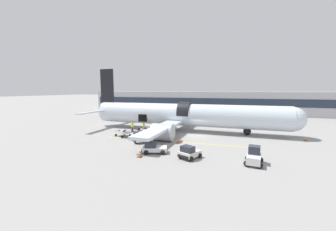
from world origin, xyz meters
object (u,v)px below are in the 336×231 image
(baggage_tug_mid, at_px, (254,157))
(baggage_cart_loading, at_px, (148,131))
(baggage_tug_spare, at_px, (189,153))
(ground_crew_helper, at_px, (132,127))
(ground_crew_supervisor, at_px, (170,130))
(baggage_tug_lead, at_px, (140,137))
(baggage_cart_queued, at_px, (123,133))
(suitcase_on_tarmac_upright, at_px, (139,131))
(ground_crew_loader_b, at_px, (164,129))
(ground_crew_loader_a, at_px, (144,127))
(baggage_tug_rear, at_px, (154,148))
(airplane, at_px, (182,115))
(ground_crew_driver, at_px, (144,126))

(baggage_tug_mid, relative_size, baggage_cart_loading, 0.85)
(baggage_tug_spare, bearing_deg, baggage_cart_loading, 134.66)
(baggage_tug_mid, distance_m, ground_crew_helper, 21.89)
(ground_crew_supervisor, xyz_separation_m, ground_crew_helper, (-7.31, 0.89, 0.00))
(baggage_tug_lead, relative_size, baggage_tug_spare, 1.13)
(baggage_cart_queued, xyz_separation_m, suitcase_on_tarmac_upright, (0.95, 3.69, -0.20))
(baggage_tug_spare, height_order, ground_crew_loader_b, ground_crew_loader_b)
(baggage_tug_spare, xyz_separation_m, ground_crew_supervisor, (-5.55, 9.53, 0.36))
(baggage_tug_spare, bearing_deg, ground_crew_supervisor, 120.22)
(ground_crew_loader_a, bearing_deg, ground_crew_helper, -153.77)
(baggage_tug_lead, relative_size, ground_crew_supervisor, 1.71)
(baggage_tug_rear, xyz_separation_m, ground_crew_loader_b, (-2.46, 10.04, 0.32))
(ground_crew_helper, bearing_deg, ground_crew_loader_b, 1.35)
(baggage_tug_lead, relative_size, baggage_cart_loading, 0.95)
(airplane, relative_size, baggage_tug_mid, 13.74)
(ground_crew_supervisor, bearing_deg, ground_crew_loader_b, 143.49)
(ground_crew_loader_a, distance_m, ground_crew_driver, 0.99)
(baggage_cart_queued, height_order, ground_crew_loader_b, ground_crew_loader_b)
(baggage_tug_rear, relative_size, ground_crew_loader_a, 2.09)
(baggage_tug_rear, xyz_separation_m, ground_crew_supervisor, (-1.07, 9.01, 0.39))
(baggage_cart_loading, xyz_separation_m, ground_crew_loader_b, (2.46, 1.04, 0.36))
(baggage_tug_mid, height_order, suitcase_on_tarmac_upright, baggage_tug_mid)
(baggage_tug_mid, height_order, ground_crew_loader_a, baggage_tug_mid)
(baggage_cart_loading, relative_size, baggage_cart_queued, 0.96)
(baggage_cart_loading, relative_size, ground_crew_driver, 2.07)
(baggage_tug_rear, bearing_deg, baggage_cart_queued, 142.04)
(ground_crew_loader_a, height_order, suitcase_on_tarmac_upright, ground_crew_loader_a)
(ground_crew_driver, xyz_separation_m, ground_crew_helper, (-1.37, -1.78, 0.13))
(airplane, distance_m, ground_crew_helper, 9.32)
(baggage_tug_mid, distance_m, ground_crew_loader_a, 20.75)
(baggage_tug_mid, bearing_deg, airplane, 128.65)
(baggage_tug_spare, relative_size, baggage_cart_loading, 0.84)
(ground_crew_loader_b, bearing_deg, ground_crew_loader_a, 169.60)
(airplane, bearing_deg, baggage_cart_loading, -131.23)
(ground_crew_driver, bearing_deg, baggage_tug_spare, -46.71)
(baggage_tug_lead, distance_m, baggage_tug_mid, 15.77)
(baggage_tug_lead, height_order, ground_crew_supervisor, ground_crew_supervisor)
(ground_crew_loader_b, relative_size, ground_crew_driver, 1.06)
(baggage_tug_lead, xyz_separation_m, baggage_tug_mid, (15.15, -4.35, 0.10))
(ground_crew_driver, bearing_deg, baggage_tug_rear, -59.00)
(ground_crew_loader_a, xyz_separation_m, ground_crew_driver, (-0.44, 0.89, 0.03))
(ground_crew_loader_a, bearing_deg, ground_crew_loader_b, -10.40)
(ground_crew_helper, xyz_separation_m, suitcase_on_tarmac_upright, (1.29, 0.07, -0.63))
(ground_crew_loader_b, bearing_deg, baggage_tug_rear, -76.22)
(ground_crew_helper, bearing_deg, ground_crew_supervisor, -6.92)
(ground_crew_loader_a, relative_size, ground_crew_loader_b, 0.91)
(ground_crew_helper, bearing_deg, ground_crew_driver, 52.39)
(ground_crew_supervisor, relative_size, suitcase_on_tarmac_upright, 2.30)
(airplane, bearing_deg, baggage_tug_lead, -110.44)
(baggage_tug_rear, height_order, ground_crew_helper, ground_crew_helper)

